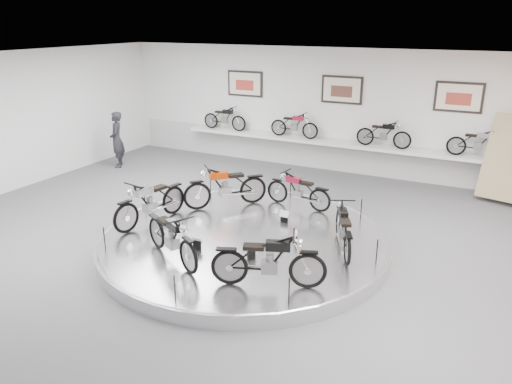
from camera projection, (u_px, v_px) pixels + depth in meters
The scene contains 21 objects.
floor at pixel (237, 253), 10.91m from camera, with size 16.00×16.00×0.00m, color #535356.
ceiling at pixel (235, 65), 9.59m from camera, with size 16.00×16.00×0.00m, color white.
wall_back at pixel (341, 111), 16.14m from camera, with size 16.00×16.00×0.00m, color white.
dado_band at pixel (338, 155), 16.60m from camera, with size 15.68×0.04×1.10m, color #BCBCBA.
display_platform at pixel (244, 241), 11.11m from camera, with size 6.40×6.40×0.30m, color silver.
platform_rim at pixel (244, 236), 11.07m from camera, with size 6.40×6.40×0.10m, color #B2B2BA.
shelf at pixel (336, 144), 16.22m from camera, with size 11.00×0.55×0.10m, color silver.
poster_left at pixel (245, 84), 17.37m from camera, with size 1.35×0.06×0.88m, color silver.
poster_center at pixel (342, 90), 15.88m from camera, with size 1.35×0.06×0.88m, color silver.
poster_right at pixel (459, 97), 14.38m from camera, with size 1.35×0.06×0.88m, color silver.
shelf_bike_a at pixel (225, 120), 17.88m from camera, with size 1.22×0.42×0.73m, color black, non-canonical shape.
shelf_bike_b at pixel (294, 127), 16.72m from camera, with size 1.22×0.42×0.73m, color maroon, non-canonical shape.
shelf_bike_c at pixel (384, 136), 15.44m from camera, with size 1.22×0.42×0.73m, color black, non-canonical shape.
shelf_bike_d at pixel (478, 145), 14.29m from camera, with size 1.22×0.42×0.73m, color #A4A3A8, non-canonical shape.
bike_a at pixel (343, 228), 10.21m from camera, with size 1.64×0.58×0.96m, color black, non-canonical shape.
bike_b at pixel (298, 190), 12.58m from camera, with size 1.54×0.54×0.90m, color maroon, non-canonical shape.
bike_c at pixel (225, 186), 12.59m from camera, with size 1.84×0.65×1.09m, color #AB2F02, non-canonical shape.
bike_d at pixel (150, 201), 11.56m from camera, with size 1.82×0.64×1.07m, color #A4A3A8, non-canonical shape.
bike_e at pixel (171, 236), 9.78m from camera, with size 1.72×0.61×1.01m, color black, non-canonical shape.
bike_f at pixel (268, 260), 8.79m from camera, with size 1.76×0.62×1.03m, color black, non-canonical shape.
visitor at pixel (117, 140), 16.96m from camera, with size 0.69×0.45×1.90m, color black.
Camera 1 is at (4.83, -8.61, 4.85)m, focal length 35.00 mm.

